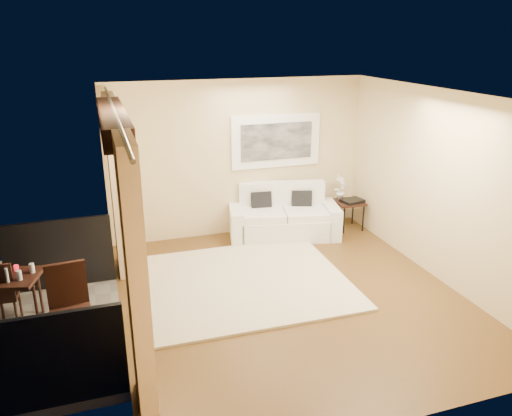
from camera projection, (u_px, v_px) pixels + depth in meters
floor at (291, 296)px, 6.84m from camera, size 5.00×5.00×0.00m
room_shell at (112, 120)px, 5.38m from camera, size 5.00×6.40×5.00m
balcony at (28, 326)px, 5.81m from camera, size 1.81×2.60×1.17m
curtains at (124, 222)px, 5.78m from camera, size 0.16×4.80×2.64m
artwork at (276, 141)px, 8.70m from camera, size 1.62×0.07×0.92m
rug at (244, 282)px, 7.19m from camera, size 2.94×2.57×0.04m
sofa at (283, 218)px, 8.80m from camera, size 2.02×1.19×0.91m
side_table at (349, 204)px, 9.04m from camera, size 0.52×0.52×0.53m
tray at (352, 201)px, 8.97m from camera, size 0.43×0.35×0.05m
orchid at (341, 187)px, 9.03m from camera, size 0.30×0.28×0.47m
bistro_table at (14, 283)px, 5.97m from camera, size 0.69×0.69×0.67m
balcony_chair_near at (69, 301)px, 5.56m from camera, size 0.47×0.48×1.01m
candle at (16, 268)px, 6.08m from camera, size 0.06×0.06×0.07m
vase at (7, 275)px, 5.77m from camera, size 0.04×0.04×0.18m
glass_a at (19, 275)px, 5.83m from camera, size 0.06×0.06×0.12m
glass_b at (32, 268)px, 6.01m from camera, size 0.06×0.06×0.12m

